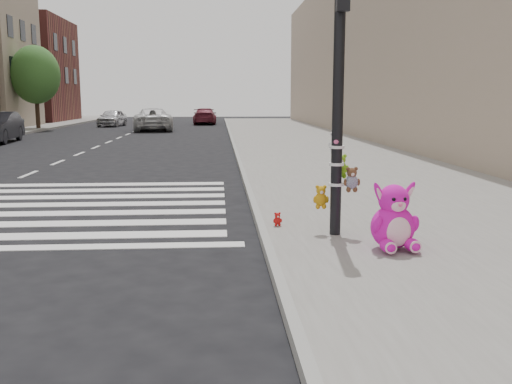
{
  "coord_description": "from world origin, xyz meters",
  "views": [
    {
      "loc": [
        0.88,
        -6.38,
        2.15
      ],
      "look_at": [
        1.44,
        2.03,
        0.75
      ],
      "focal_mm": 40.0,
      "sensor_mm": 36.0,
      "label": 1
    }
  ],
  "objects_px": {
    "pink_bunny": "(394,221)",
    "red_teddy": "(277,219)",
    "signal_pole": "(338,120)",
    "car_white_near": "(153,119)"
  },
  "relations": [
    {
      "from": "pink_bunny",
      "to": "car_white_near",
      "type": "bearing_deg",
      "value": 96.79
    },
    {
      "from": "signal_pole",
      "to": "red_teddy",
      "type": "relative_size",
      "value": 18.15
    },
    {
      "from": "red_teddy",
      "to": "car_white_near",
      "type": "distance_m",
      "value": 29.94
    },
    {
      "from": "signal_pole",
      "to": "car_white_near",
      "type": "bearing_deg",
      "value": 101.37
    },
    {
      "from": "signal_pole",
      "to": "red_teddy",
      "type": "height_order",
      "value": "signal_pole"
    },
    {
      "from": "signal_pole",
      "to": "pink_bunny",
      "type": "height_order",
      "value": "signal_pole"
    },
    {
      "from": "pink_bunny",
      "to": "red_teddy",
      "type": "distance_m",
      "value": 2.07
    },
    {
      "from": "car_white_near",
      "to": "red_teddy",
      "type": "bearing_deg",
      "value": 93.24
    },
    {
      "from": "signal_pole",
      "to": "pink_bunny",
      "type": "distance_m",
      "value": 1.7
    },
    {
      "from": "pink_bunny",
      "to": "red_teddy",
      "type": "bearing_deg",
      "value": 127.83
    }
  ]
}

